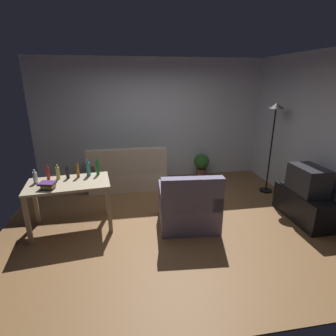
# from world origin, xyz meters

# --- Properties ---
(ground_plane) EXTENTS (5.20, 4.40, 0.02)m
(ground_plane) POSITION_xyz_m (0.00, 0.00, -0.01)
(ground_plane) COLOR olive
(wall_rear) EXTENTS (5.20, 0.10, 2.70)m
(wall_rear) POSITION_xyz_m (0.00, 2.20, 1.35)
(wall_rear) COLOR silver
(wall_rear) RESTS_ON ground_plane
(wall_right) EXTENTS (0.10, 4.40, 2.70)m
(wall_right) POSITION_xyz_m (2.60, 0.00, 1.35)
(wall_right) COLOR silver
(wall_right) RESTS_ON ground_plane
(couch) EXTENTS (1.61, 0.84, 0.92)m
(couch) POSITION_xyz_m (-0.60, 1.59, 0.31)
(couch) COLOR beige
(couch) RESTS_ON ground_plane
(tv_stand) EXTENTS (0.44, 1.10, 0.48)m
(tv_stand) POSITION_xyz_m (2.25, -0.32, 0.24)
(tv_stand) COLOR black
(tv_stand) RESTS_ON ground_plane
(tv) EXTENTS (0.41, 0.60, 0.44)m
(tv) POSITION_xyz_m (2.25, -0.32, 0.70)
(tv) COLOR #2D2D33
(tv) RESTS_ON tv_stand
(torchiere_lamp) EXTENTS (0.32, 0.32, 1.81)m
(torchiere_lamp) POSITION_xyz_m (2.25, 0.86, 1.41)
(torchiere_lamp) COLOR black
(torchiere_lamp) RESTS_ON ground_plane
(desk) EXTENTS (1.27, 0.83, 0.76)m
(desk) POSITION_xyz_m (-1.50, 0.05, 0.65)
(desk) COLOR #C6B28E
(desk) RESTS_ON ground_plane
(potted_plant) EXTENTS (0.36, 0.36, 0.57)m
(potted_plant) POSITION_xyz_m (1.14, 1.90, 0.33)
(potted_plant) COLOR brown
(potted_plant) RESTS_ON ground_plane
(armchair) EXTENTS (0.96, 0.91, 0.92)m
(armchair) POSITION_xyz_m (0.31, -0.21, 0.32)
(armchair) COLOR gray
(armchair) RESTS_ON ground_plane
(bottle_clear) EXTENTS (0.06, 0.06, 0.21)m
(bottle_clear) POSITION_xyz_m (-1.97, 0.10, 0.85)
(bottle_clear) COLOR silver
(bottle_clear) RESTS_ON desk
(bottle_red) EXTENTS (0.05, 0.05, 0.23)m
(bottle_red) POSITION_xyz_m (-1.82, 0.23, 0.86)
(bottle_red) COLOR #AD2323
(bottle_red) RESTS_ON desk
(bottle_squat) EXTENTS (0.06, 0.06, 0.23)m
(bottle_squat) POSITION_xyz_m (-1.68, 0.23, 0.86)
(bottle_squat) COLOR #BCB24C
(bottle_squat) RESTS_ON desk
(bottle_dark) EXTENTS (0.05, 0.05, 0.21)m
(bottle_dark) POSITION_xyz_m (-1.54, 0.23, 0.85)
(bottle_dark) COLOR black
(bottle_dark) RESTS_ON desk
(bottle_amber) EXTENTS (0.05, 0.05, 0.25)m
(bottle_amber) POSITION_xyz_m (-1.38, 0.26, 0.87)
(bottle_amber) COLOR #9E6019
(bottle_amber) RESTS_ON desk
(bottle_tall) EXTENTS (0.06, 0.06, 0.27)m
(bottle_tall) POSITION_xyz_m (-1.23, 0.29, 0.88)
(bottle_tall) COLOR teal
(bottle_tall) RESTS_ON desk
(bottle_green) EXTENTS (0.05, 0.05, 0.28)m
(bottle_green) POSITION_xyz_m (-1.09, 0.32, 0.88)
(bottle_green) COLOR #1E722D
(bottle_green) RESTS_ON desk
(book_stack) EXTENTS (0.25, 0.21, 0.09)m
(book_stack) POSITION_xyz_m (-1.74, -0.16, 0.81)
(book_stack) COLOR navy
(book_stack) RESTS_ON desk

